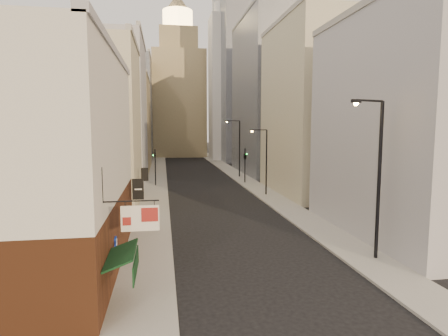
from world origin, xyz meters
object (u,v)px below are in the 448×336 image
clock_tower (179,92)px  streetlamp_near (377,171)px  traffic_light_left (155,159)px  streetlamp_mid (265,158)px  white_tower (227,83)px  traffic_light_right (245,156)px  streetlamp_far (238,145)px

clock_tower → streetlamp_near: clock_tower is taller
traffic_light_left → streetlamp_mid: bearing=150.6°
white_tower → traffic_light_right: size_ratio=8.30×
traffic_light_left → traffic_light_right: (12.51, 0.54, 0.26)m
traffic_light_left → traffic_light_right: same height
streetlamp_mid → traffic_light_right: bearing=112.0°
white_tower → streetlamp_near: size_ratio=4.35×
streetlamp_far → streetlamp_near: bearing=-82.9°
streetlamp_mid → traffic_light_right: size_ratio=1.54×
streetlamp_far → clock_tower: bearing=104.9°
streetlamp_near → traffic_light_right: (-0.90, 31.51, -1.52)m
clock_tower → streetlamp_mid: clock_tower is taller
clock_tower → streetlamp_far: 49.11m
clock_tower → streetlamp_mid: bearing=-83.5°
clock_tower → streetlamp_far: bearing=-81.3°
clock_tower → streetlamp_near: (7.84, -84.84, -12.19)m
white_tower → traffic_light_right: (-4.06, -39.32, -14.68)m
streetlamp_near → traffic_light_right: size_ratio=1.91×
clock_tower → white_tower: clock_tower is taller
clock_tower → white_tower: 17.83m
clock_tower → streetlamp_far: clock_tower is taller
white_tower → traffic_light_left: (-16.57, -39.86, -14.93)m
streetlamp_mid → traffic_light_right: 9.63m
clock_tower → traffic_light_right: (6.94, -53.32, -13.70)m
streetlamp_mid → traffic_light_left: streetlamp_mid is taller
streetlamp_near → traffic_light_right: bearing=73.5°
streetlamp_mid → streetlamp_far: size_ratio=0.86×
clock_tower → traffic_light_right: clock_tower is taller
streetlamp_near → traffic_light_left: size_ratio=1.91×
clock_tower → traffic_light_left: clock_tower is taller
white_tower → clock_tower: bearing=128.2°
clock_tower → streetlamp_mid: size_ratio=5.82×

